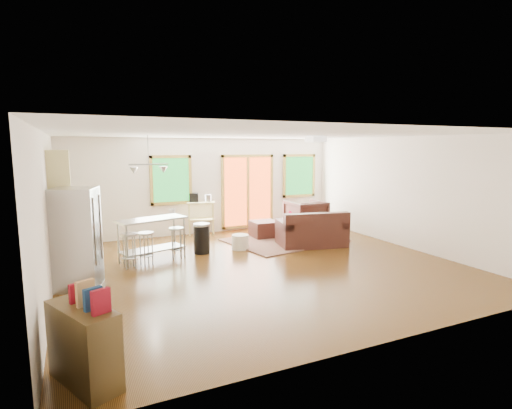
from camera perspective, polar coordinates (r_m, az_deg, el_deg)
name	(u,v)px	position (r m, az deg, el deg)	size (l,w,h in m)	color
floor	(262,266)	(8.08, 0.90, -8.80)	(7.50, 7.00, 0.02)	#3B230B
ceiling	(263,134)	(7.74, 0.94, 10.10)	(7.50, 7.00, 0.02)	white
back_wall	(207,186)	(11.05, -6.99, 2.65)	(7.50, 0.02, 2.60)	white
left_wall	(46,215)	(7.06, -27.78, -1.32)	(0.02, 7.00, 2.60)	white
right_wall	(407,192)	(10.01, 20.71, 1.62)	(0.02, 7.00, 2.60)	white
front_wall	(393,238)	(4.93, 18.95, -4.54)	(7.50, 0.02, 2.60)	white
window_left	(171,180)	(10.72, -12.03, 3.44)	(1.10, 0.05, 1.30)	#196325
french_doors	(248,191)	(11.45, -1.17, 1.89)	(1.60, 0.05, 2.10)	#CC4417
window_right	(299,176)	(12.19, 6.18, 4.12)	(1.10, 0.05, 1.30)	#196325
rug	(284,240)	(10.20, 4.07, -5.10)	(2.68, 2.06, 0.03)	#596541
loveseat	(312,232)	(9.69, 8.02, -3.92)	(1.73, 1.20, 0.84)	#321713
coffee_table	(292,225)	(10.60, 5.21, -2.90)	(1.08, 0.87, 0.37)	#3B2C13
armchair	(305,215)	(11.21, 7.08, -1.44)	(0.96, 0.89, 0.98)	#321713
ottoman	(264,229)	(10.52, 1.16, -3.54)	(0.65, 0.65, 0.43)	#321713
pouf	(240,242)	(9.31, -2.28, -5.37)	(0.39, 0.39, 0.34)	silver
vase	(291,219)	(10.24, 5.04, -2.14)	(0.23, 0.24, 0.34)	silver
cabinets	(68,219)	(8.79, -25.30, -1.93)	(0.64, 2.24, 2.30)	#D3C578
refrigerator	(77,238)	(7.31, -24.19, -4.41)	(0.83, 0.82, 1.69)	#B7BABC
island	(152,232)	(8.59, -14.63, -3.76)	(1.51, 0.93, 0.89)	#B7BABC
cup	(172,210)	(8.72, -11.85, -0.83)	(0.13, 0.10, 0.13)	white
bar_stool_a	(129,242)	(8.16, -17.69, -5.19)	(0.36, 0.36, 0.70)	#B7BABC
bar_stool_b	(146,241)	(8.28, -15.44, -5.03)	(0.40, 0.40, 0.67)	#B7BABC
bar_stool_c	(176,236)	(8.64, -11.30, -4.37)	(0.36, 0.36, 0.67)	#B7BABC
trash_can	(202,238)	(9.01, -7.76, -4.78)	(0.39, 0.39, 0.67)	black
kitchen_cart	(200,206)	(10.90, -7.97, -0.25)	(0.85, 0.67, 1.13)	#D3C578
bookshelf	(84,344)	(4.52, -23.38, -17.81)	(0.69, 0.96, 1.06)	#3B2C13
ceiling_flush	(316,139)	(9.05, 8.55, 9.22)	(0.35, 0.35, 0.12)	white
pendant_light	(149,169)	(8.60, -15.06, 4.88)	(0.80, 0.18, 0.79)	gray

